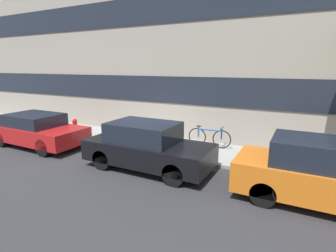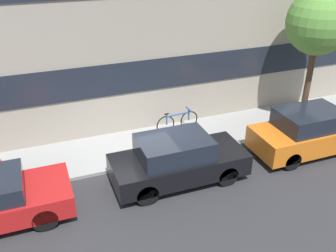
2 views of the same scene
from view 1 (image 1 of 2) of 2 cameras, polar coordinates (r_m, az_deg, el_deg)
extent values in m
plane|color=#2B2B2D|center=(9.43, -5.00, -6.21)|extent=(56.00, 56.00, 0.00)
cube|color=gray|center=(10.34, -1.61, -4.12)|extent=(28.00, 2.27, 0.11)
cube|color=gray|center=(11.43, 2.39, 21.66)|extent=(28.00, 0.90, 9.64)
cube|color=#1E232D|center=(10.92, 1.20, 7.86)|extent=(25.76, 0.04, 1.10)
cube|color=#1E232D|center=(11.10, 1.28, 24.46)|extent=(25.76, 0.04, 1.10)
cube|color=#AD1919|center=(11.44, -26.39, -1.37)|extent=(3.96, 1.69, 0.58)
cube|color=black|center=(11.46, -27.11, 1.24)|extent=(2.06, 1.49, 0.45)
cylinder|color=black|center=(11.02, -19.33, -2.39)|extent=(0.63, 0.18, 0.63)
cylinder|color=black|center=(10.10, -25.55, -4.31)|extent=(0.63, 0.18, 0.63)
cylinder|color=black|center=(12.89, -26.85, -0.91)|extent=(0.63, 0.18, 0.63)
cylinder|color=black|center=(12.11, -32.60, -2.39)|extent=(0.63, 0.18, 0.63)
cube|color=black|center=(8.02, -4.30, -5.59)|extent=(3.90, 1.62, 0.62)
cube|color=black|center=(7.93, -5.34, -1.29)|extent=(2.03, 1.42, 0.58)
cylinder|color=black|center=(8.18, 5.69, -6.97)|extent=(0.62, 0.18, 0.62)
cylinder|color=black|center=(6.96, 1.18, -10.57)|extent=(0.62, 0.18, 0.62)
cylinder|color=black|center=(9.30, -8.30, -4.58)|extent=(0.62, 0.18, 0.62)
cylinder|color=black|center=(8.25, -14.17, -7.15)|extent=(0.62, 0.18, 0.62)
cube|color=#D16619|center=(6.94, 31.19, -10.22)|extent=(3.94, 1.60, 0.71)
cube|color=black|center=(6.72, 30.49, -5.03)|extent=(2.05, 1.41, 0.57)
cylinder|color=black|center=(7.70, 21.49, -9.27)|extent=(0.59, 0.18, 0.59)
cylinder|color=black|center=(6.40, 19.99, -13.77)|extent=(0.59, 0.18, 0.59)
cylinder|color=red|center=(12.41, -19.46, -1.62)|extent=(0.29, 0.29, 0.04)
cylinder|color=red|center=(12.34, -19.55, -0.35)|extent=(0.20, 0.20, 0.53)
sphere|color=red|center=(12.28, -19.66, 1.04)|extent=(0.21, 0.21, 0.21)
cylinder|color=red|center=(12.46, -20.14, -0.03)|extent=(0.16, 0.08, 0.08)
cylinder|color=red|center=(12.20, -18.99, -0.20)|extent=(0.16, 0.08, 0.08)
torus|color=black|center=(9.84, 11.62, -2.86)|extent=(0.69, 0.09, 0.69)
torus|color=black|center=(10.06, 6.37, -2.33)|extent=(0.69, 0.09, 0.69)
cylinder|color=#234C8C|center=(9.87, 9.03, -0.87)|extent=(0.90, 0.12, 0.06)
cylinder|color=#234C8C|center=(10.00, 6.66, -1.27)|extent=(0.06, 0.06, 0.39)
cylinder|color=#234C8C|center=(9.80, 11.57, -1.75)|extent=(0.06, 0.06, 0.39)
ellipsoid|color=black|center=(9.95, 6.69, -0.02)|extent=(0.21, 0.09, 0.05)
cylinder|color=#234C8C|center=(9.74, 11.63, -0.47)|extent=(0.08, 0.44, 0.05)
camera|label=2|loc=(8.53, -82.73, 26.29)|focal=40.00mm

